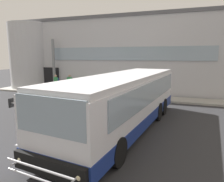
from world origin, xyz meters
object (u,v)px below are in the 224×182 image
(passenger_by_doorway, at_px, (70,82))
(entry_support_column, at_px, (54,65))
(bus_main_foreground, at_px, (125,102))
(passenger_near_column, at_px, (56,82))

(passenger_by_doorway, bearing_deg, entry_support_column, 168.38)
(entry_support_column, relative_size, bus_main_foreground, 0.46)
(passenger_near_column, bearing_deg, bus_main_foreground, -38.98)
(entry_support_column, distance_m, passenger_near_column, 1.99)
(bus_main_foreground, height_order, passenger_by_doorway, bus_main_foreground)
(bus_main_foreground, bearing_deg, entry_support_column, 140.18)
(passenger_near_column, xyz_separation_m, passenger_by_doorway, (1.21, 0.48, -0.03))
(bus_main_foreground, relative_size, passenger_near_column, 6.69)
(bus_main_foreground, bearing_deg, passenger_near_column, 141.02)
(bus_main_foreground, xyz_separation_m, passenger_by_doorway, (-7.79, 7.76, -0.25))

